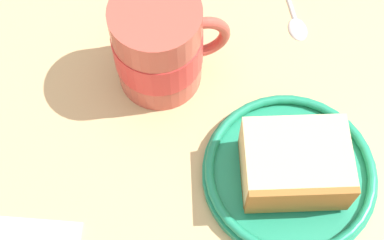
# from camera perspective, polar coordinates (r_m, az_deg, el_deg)

# --- Properties ---
(ground_plane) EXTENTS (1.32, 1.32, 0.04)m
(ground_plane) POSITION_cam_1_polar(r_m,az_deg,el_deg) (0.55, 3.84, -6.22)
(ground_plane) COLOR tan
(small_plate) EXTENTS (0.16, 0.16, 0.02)m
(small_plate) POSITION_cam_1_polar(r_m,az_deg,el_deg) (0.53, 9.89, -5.32)
(small_plate) COLOR #1E8C66
(small_plate) RESTS_ON ground_plane
(cake_slice) EXTENTS (0.11, 0.10, 0.05)m
(cake_slice) POSITION_cam_1_polar(r_m,az_deg,el_deg) (0.51, 10.40, -4.49)
(cake_slice) COLOR #9E662D
(cake_slice) RESTS_ON small_plate
(tea_mug) EXTENTS (0.11, 0.09, 0.11)m
(tea_mug) POSITION_cam_1_polar(r_m,az_deg,el_deg) (0.54, -3.35, 7.58)
(tea_mug) COLOR #BF4C3F
(tea_mug) RESTS_ON ground_plane
(teaspoon) EXTENTS (0.06, 0.11, 0.01)m
(teaspoon) POSITION_cam_1_polar(r_m,az_deg,el_deg) (0.63, 10.31, 10.53)
(teaspoon) COLOR silver
(teaspoon) RESTS_ON ground_plane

